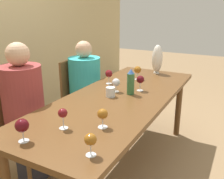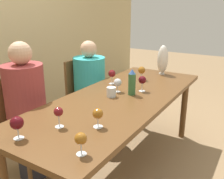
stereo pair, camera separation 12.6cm
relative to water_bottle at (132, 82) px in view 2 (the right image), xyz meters
The scene contains 17 objects.
ground_plane 0.90m from the water_bottle, 147.04° to the left, with size 14.00×14.00×0.00m, color #937551.
dining_table 0.24m from the water_bottle, 147.04° to the left, with size 2.21×0.84×0.78m.
water_bottle is the anchor object (origin of this frame).
water_tumbler 0.21m from the water_bottle, 138.36° to the left, with size 0.08×0.08×0.09m.
vase 0.84m from the water_bottle, ahead, with size 0.13×0.13×0.34m.
wine_glass_0 0.39m from the water_bottle, 59.68° to the left, with size 0.08×0.08×0.15m.
wine_glass_1 1.04m from the water_bottle, 167.68° to the right, with size 0.07×0.07×0.13m.
wine_glass_2 0.14m from the water_bottle, 15.83° to the right, with size 0.07×0.07×0.15m.
wine_glass_3 0.71m from the water_bottle, behind, with size 0.07×0.07×0.13m.
wine_glass_4 1.10m from the water_bottle, 168.95° to the left, with size 0.08×0.08×0.14m.
wine_glass_5 0.51m from the water_bottle, 15.45° to the left, with size 0.08×0.08×0.15m.
wine_glass_6 0.15m from the water_bottle, 90.89° to the left, with size 0.08×0.08×0.13m.
wine_glass_7 0.84m from the water_bottle, behind, with size 0.06×0.06×0.14m.
chair_near 1.08m from the water_bottle, 124.54° to the left, with size 0.44×0.44×0.94m.
chair_far 0.98m from the water_bottle, 65.90° to the left, with size 0.44×0.44×0.94m.
person_near 0.96m from the water_bottle, 127.48° to the left, with size 0.35×0.35×1.27m.
person_far 0.87m from the water_bottle, 63.42° to the left, with size 0.37×0.37×1.17m.
Camera 2 is at (-1.82, -1.05, 1.53)m, focal length 40.00 mm.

